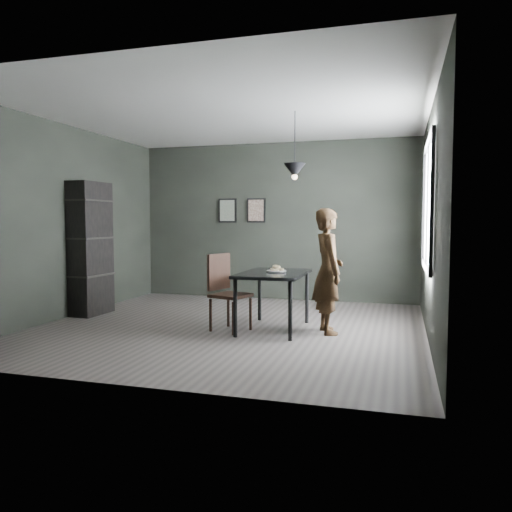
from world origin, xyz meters
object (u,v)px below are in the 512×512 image
(woman, at_px, (328,271))
(wood_chair, at_px, (225,287))
(shelf_unit, at_px, (90,249))
(pendant_lamp, at_px, (295,171))
(cafe_table, at_px, (274,278))
(white_plate, at_px, (276,272))

(woman, height_order, wood_chair, woman)
(shelf_unit, xyz_separation_m, pendant_lamp, (3.17, -0.18, 1.06))
(wood_chair, distance_m, pendant_lamp, 1.74)
(cafe_table, distance_m, pendant_lamp, 1.41)
(shelf_unit, bearing_deg, cafe_table, -2.74)
(woman, distance_m, shelf_unit, 3.64)
(white_plate, height_order, pendant_lamp, pendant_lamp)
(wood_chair, relative_size, pendant_lamp, 1.14)
(woman, xyz_separation_m, pendant_lamp, (-0.45, 0.08, 1.27))
(cafe_table, relative_size, pendant_lamp, 1.39)
(cafe_table, distance_m, wood_chair, 0.63)
(wood_chair, height_order, pendant_lamp, pendant_lamp)
(white_plate, height_order, shelf_unit, shelf_unit)
(cafe_table, xyz_separation_m, woman, (0.70, 0.02, 0.11))
(white_plate, distance_m, wood_chair, 0.69)
(woman, distance_m, pendant_lamp, 1.35)
(shelf_unit, height_order, pendant_lamp, pendant_lamp)
(woman, relative_size, pendant_lamp, 1.81)
(woman, bearing_deg, wood_chair, 75.37)
(wood_chair, distance_m, shelf_unit, 2.41)
(woman, relative_size, wood_chair, 1.59)
(cafe_table, height_order, shelf_unit, shelf_unit)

